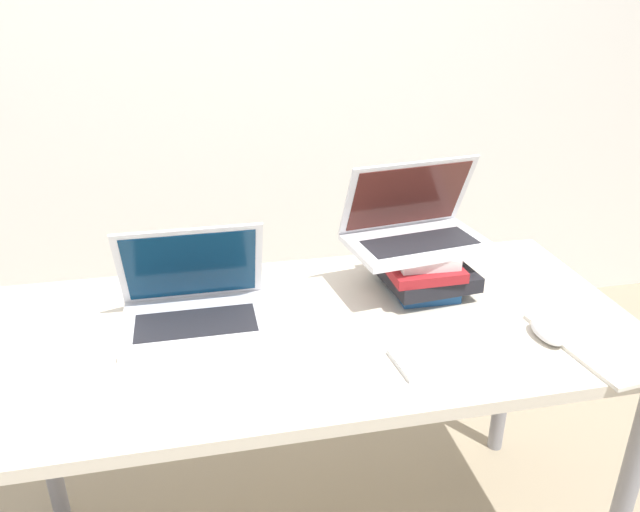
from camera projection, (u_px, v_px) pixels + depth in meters
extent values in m
cube|color=silver|center=(242.00, 26.00, 2.45)|extent=(8.00, 0.05, 2.70)
cube|color=beige|center=(308.00, 330.00, 1.50)|extent=(1.59, 0.73, 0.03)
cylinder|color=gray|center=(625.00, 497.00, 1.53)|extent=(0.05, 0.05, 0.75)
cylinder|color=gray|center=(40.00, 418.00, 1.80)|extent=(0.05, 0.05, 0.75)
cylinder|color=gray|center=(507.00, 359.00, 2.08)|extent=(0.05, 0.05, 0.75)
cube|color=silver|center=(196.00, 323.00, 1.49)|extent=(0.35, 0.25, 0.02)
cube|color=#232328|center=(196.00, 323.00, 1.47)|extent=(0.28, 0.13, 0.00)
cube|color=silver|center=(191.00, 265.00, 1.50)|extent=(0.35, 0.11, 0.23)
cube|color=#0A2D4C|center=(191.00, 266.00, 1.50)|extent=(0.31, 0.09, 0.20)
cube|color=#235693|center=(420.00, 283.00, 1.66)|extent=(0.16, 0.21, 0.03)
cube|color=black|center=(423.00, 271.00, 1.65)|extent=(0.24, 0.27, 0.04)
cube|color=maroon|center=(415.00, 260.00, 1.64)|extent=(0.19, 0.27, 0.03)
cube|color=white|center=(417.00, 248.00, 1.64)|extent=(0.16, 0.25, 0.03)
cube|color=silver|center=(417.00, 243.00, 1.61)|extent=(0.38, 0.27, 0.02)
cube|color=#232328|center=(420.00, 242.00, 1.59)|extent=(0.30, 0.15, 0.00)
cube|color=silver|center=(408.00, 195.00, 1.62)|extent=(0.36, 0.14, 0.21)
cube|color=#4C1E19|center=(409.00, 196.00, 1.61)|extent=(0.32, 0.12, 0.18)
cube|color=white|center=(460.00, 354.00, 1.37)|extent=(0.31, 0.15, 0.01)
cube|color=silver|center=(460.00, 351.00, 1.37)|extent=(0.28, 0.12, 0.00)
ellipsoid|color=white|center=(548.00, 331.00, 1.44)|extent=(0.06, 0.11, 0.04)
cube|color=white|center=(605.00, 341.00, 1.42)|extent=(0.25, 0.34, 0.01)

